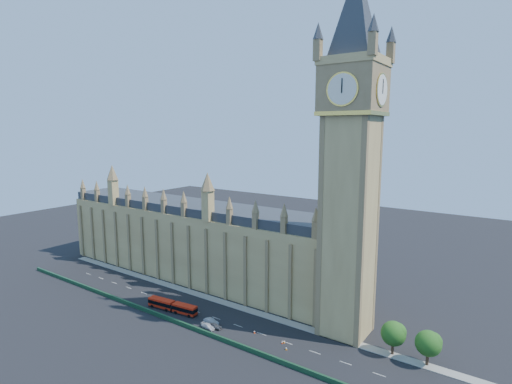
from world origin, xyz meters
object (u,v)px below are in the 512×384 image
Objects in this scene: red_bus at (172,306)px; car_silver at (211,322)px; car_white at (208,326)px; car_grey at (215,326)px.

red_bus is 15.26m from car_silver.
red_bus reaches higher than car_white.
car_silver is 1.06× the size of car_white.
car_white is (16.17, -2.03, -0.90)m from red_bus.
car_silver reaches higher than car_grey.
car_white is (-1.50, -1.10, -0.07)m from car_grey.
car_white is at bearing -13.71° from red_bus.
red_bus is 16.32m from car_white.
car_silver is at bearing 25.69° from car_white.
car_silver reaches higher than car_white.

